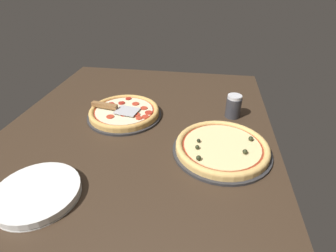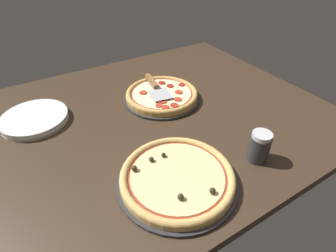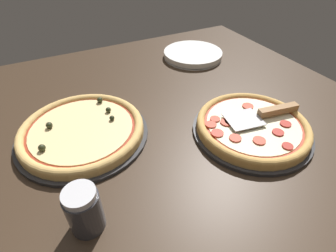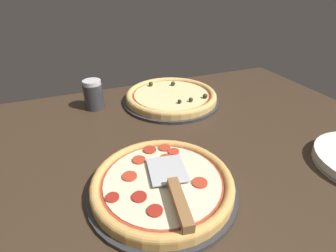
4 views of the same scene
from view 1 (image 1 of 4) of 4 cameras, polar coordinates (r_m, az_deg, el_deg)
ground_plane at (r=112.77cm, az=-6.57°, el=-1.36°), size 141.13×113.08×3.60cm
pizza_pan_front at (r=121.59cm, az=-9.42°, el=2.32°), size 33.55×33.55×1.00cm
pizza_front at (r=120.63cm, az=-9.48°, el=3.13°), size 31.53×31.53×2.93cm
pizza_pan_back at (r=99.64cm, az=11.56°, el=-5.28°), size 36.37×36.37×1.00cm
pizza_back at (r=98.53cm, az=11.68°, el=-4.41°), size 34.19×34.19×3.87cm
serving_spatula at (r=121.11cm, az=-12.45°, el=4.11°), size 9.74×22.74×2.00cm
plate_stack at (r=89.54cm, az=-26.56°, el=-12.91°), size 25.22×25.22×2.80cm
parmesan_shaker at (r=121.31cm, az=14.06°, el=4.19°), size 6.82×6.82×10.51cm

